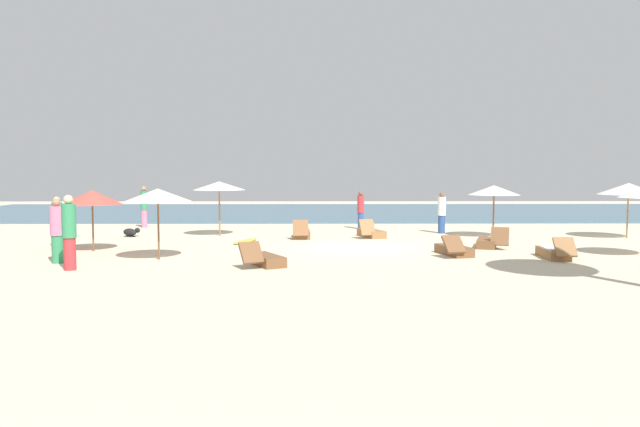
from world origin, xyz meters
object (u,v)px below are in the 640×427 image
Objects in this scene: lounger_3 at (454,250)px; lounger_5 at (488,242)px; umbrella_5 at (219,186)px; person_5 at (57,231)px; lounger_0 at (371,233)px; person_2 at (69,232)px; person_0 at (361,210)px; person_4 at (57,222)px; lounger_1 at (264,259)px; umbrella_1 at (494,190)px; umbrella_0 at (92,197)px; person_3 at (144,206)px; umbrella_2 at (628,189)px; person_1 at (442,213)px; lounger_4 at (302,233)px; umbrella_3 at (158,195)px; surfboard at (246,241)px; lounger_6 at (554,252)px; dog at (131,232)px.

lounger_5 is at bearing 49.51° from lounger_3.
umbrella_5 is 1.19× the size of person_5.
person_2 reaches higher than lounger_0.
lounger_5 is (3.65, -3.08, -0.00)m from lounger_0.
person_0 is 0.98× the size of person_4.
umbrella_1 is at bearing 39.37° from lounger_1.
umbrella_0 reaches higher than lounger_5.
person_3 is 1.09× the size of person_4.
lounger_3 is (-7.68, -4.53, -1.71)m from umbrella_2.
lounger_0 is at bearing 179.51° from umbrella_1.
umbrella_1 reaches higher than lounger_0.
lounger_0 is 10.70m from person_3.
person_5 is at bearing -133.79° from person_0.
person_1 is at bearing 138.88° from umbrella_1.
umbrella_2 reaches higher than lounger_4.
umbrella_0 is 1.93m from person_4.
lounger_4 is (-12.42, 0.21, -1.70)m from umbrella_2.
lounger_4 is at bearing 53.99° from umbrella_3.
person_1 reaches higher than lounger_1.
person_1 reaches higher than person_0.
person_0 reaches higher than lounger_3.
lounger_6 is at bearing -23.46° from surfboard.
person_2 is (-12.19, -4.47, 0.82)m from lounger_5.
person_3 is 1.04× the size of person_5.
person_2 is at bearing -158.66° from umbrella_2.
person_2 reaches higher than person_5.
dog is (-0.81, 7.85, -0.82)m from person_2.
lounger_5 is at bearing -10.74° from surfboard.
person_5 reaches higher than lounger_6.
lounger_4 is 5.99m from person_1.
umbrella_1 is at bearing 70.48° from lounger_5.
umbrella_5 is 1.29× the size of lounger_4.
umbrella_0 is 1.18× the size of lounger_4.
person_5 reaches higher than lounger_5.
umbrella_2 is 7.36m from lounger_6.
person_1 is (0.98, 6.38, 0.69)m from lounger_3.
umbrella_5 reaches higher than person_3.
umbrella_0 is at bearing 172.99° from lounger_6.
umbrella_3 is 1.17× the size of lounger_1.
umbrella_5 is 5.35m from person_3.
surfboard is at bearing -171.16° from umbrella_1.
umbrella_0 is at bearing -164.57° from umbrella_1.
person_4 is 0.93× the size of surfboard.
person_1 is (-0.61, 4.52, 0.68)m from lounger_5.
lounger_6 is 10.39m from surfboard.
umbrella_5 is at bearing 150.04° from lounger_6.
umbrella_3 is at bearing -126.01° from lounger_4.
lounger_4 reaches higher than dog.
umbrella_1 reaches higher than person_1.
person_0 is (9.13, 7.14, -0.87)m from umbrella_0.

